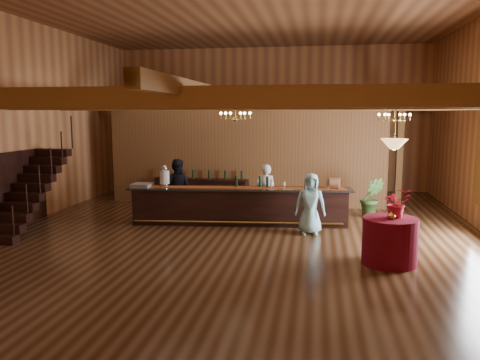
% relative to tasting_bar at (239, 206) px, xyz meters
% --- Properties ---
extents(floor, '(14.00, 14.00, 0.00)m').
position_rel_tasting_bar_xyz_m(floor, '(0.21, -0.76, -0.51)').
color(floor, brown).
rests_on(floor, ground).
extents(ceiling, '(14.00, 14.00, 0.00)m').
position_rel_tasting_bar_xyz_m(ceiling, '(0.21, -0.76, 4.99)').
color(ceiling, brown).
rests_on(ceiling, wall_back).
extents(wall_back, '(12.00, 0.10, 5.50)m').
position_rel_tasting_bar_xyz_m(wall_back, '(0.21, 6.24, 2.24)').
color(wall_back, '#BF8248').
rests_on(wall_back, floor).
extents(wall_front, '(12.00, 0.10, 5.50)m').
position_rel_tasting_bar_xyz_m(wall_front, '(0.21, -7.76, 2.24)').
color(wall_front, '#BF8248').
rests_on(wall_front, floor).
extents(wall_left, '(0.10, 14.00, 5.50)m').
position_rel_tasting_bar_xyz_m(wall_left, '(-5.79, -0.76, 2.24)').
color(wall_left, '#BF8248').
rests_on(wall_left, floor).
extents(beam_grid, '(11.90, 13.90, 0.39)m').
position_rel_tasting_bar_xyz_m(beam_grid, '(0.21, -0.26, 2.73)').
color(beam_grid, brown).
rests_on(beam_grid, wall_left).
extents(support_posts, '(9.20, 10.20, 3.20)m').
position_rel_tasting_bar_xyz_m(support_posts, '(0.21, -1.26, 1.09)').
color(support_posts, brown).
rests_on(support_posts, floor).
extents(partition_wall, '(9.00, 0.18, 3.10)m').
position_rel_tasting_bar_xyz_m(partition_wall, '(-0.29, 2.74, 1.04)').
color(partition_wall, brown).
rests_on(partition_wall, floor).
extents(staircase, '(1.00, 2.80, 2.00)m').
position_rel_tasting_bar_xyz_m(staircase, '(-5.24, -1.50, 0.49)').
color(staircase, black).
rests_on(staircase, floor).
extents(backroom_boxes, '(4.10, 0.60, 1.10)m').
position_rel_tasting_bar_xyz_m(backroom_boxes, '(-0.09, 4.74, 0.02)').
color(backroom_boxes, black).
rests_on(backroom_boxes, floor).
extents(tasting_bar, '(6.05, 1.35, 1.01)m').
position_rel_tasting_bar_xyz_m(tasting_bar, '(0.00, 0.00, 0.00)').
color(tasting_bar, black).
rests_on(tasting_bar, floor).
extents(beverage_dispenser, '(0.26, 0.26, 0.60)m').
position_rel_tasting_bar_xyz_m(beverage_dispenser, '(-2.04, -0.16, 0.78)').
color(beverage_dispenser, silver).
rests_on(beverage_dispenser, tasting_bar).
extents(glass_rack_tray, '(0.50, 0.50, 0.10)m').
position_rel_tasting_bar_xyz_m(glass_rack_tray, '(-2.63, -0.31, 0.54)').
color(glass_rack_tray, gray).
rests_on(glass_rack_tray, tasting_bar).
extents(raffle_drum, '(0.34, 0.24, 0.30)m').
position_rel_tasting_bar_xyz_m(raffle_drum, '(2.49, 0.20, 0.67)').
color(raffle_drum, brown).
rests_on(raffle_drum, tasting_bar).
extents(bar_bottle_0, '(0.07, 0.07, 0.30)m').
position_rel_tasting_bar_xyz_m(bar_bottle_0, '(-0.10, 0.11, 0.64)').
color(bar_bottle_0, black).
rests_on(bar_bottle_0, tasting_bar).
extents(bar_bottle_1, '(0.07, 0.07, 0.30)m').
position_rel_tasting_bar_xyz_m(bar_bottle_1, '(0.54, 0.17, 0.64)').
color(bar_bottle_1, black).
rests_on(bar_bottle_1, tasting_bar).
extents(bar_bottle_2, '(0.07, 0.07, 0.30)m').
position_rel_tasting_bar_xyz_m(bar_bottle_2, '(0.73, 0.19, 0.64)').
color(bar_bottle_2, black).
rests_on(bar_bottle_2, tasting_bar).
extents(backbar_shelf, '(3.12, 0.77, 0.87)m').
position_rel_tasting_bar_xyz_m(backbar_shelf, '(-1.68, 2.48, -0.07)').
color(backbar_shelf, black).
rests_on(backbar_shelf, floor).
extents(round_table, '(1.08, 1.08, 0.93)m').
position_rel_tasting_bar_xyz_m(round_table, '(3.50, -2.81, -0.04)').
color(round_table, maroon).
rests_on(round_table, floor).
extents(chandelier_left, '(0.80, 0.80, 0.43)m').
position_rel_tasting_bar_xyz_m(chandelier_left, '(-0.06, -0.28, 2.42)').
color(chandelier_left, '#B0933E').
rests_on(chandelier_left, beam_grid).
extents(chandelier_right, '(0.80, 0.80, 0.46)m').
position_rel_tasting_bar_xyz_m(chandelier_right, '(3.96, 0.33, 2.39)').
color(chandelier_right, '#B0933E').
rests_on(chandelier_right, beam_grid).
extents(pendant_lamp, '(0.52, 0.52, 0.90)m').
position_rel_tasting_bar_xyz_m(pendant_lamp, '(3.50, -2.81, 1.89)').
color(pendant_lamp, '#B0933E').
rests_on(pendant_lamp, beam_grid).
extents(bartender, '(0.59, 0.40, 1.59)m').
position_rel_tasting_bar_xyz_m(bartender, '(0.64, 0.64, 0.28)').
color(bartender, silver).
rests_on(bartender, floor).
extents(staff_second, '(0.83, 0.65, 1.67)m').
position_rel_tasting_bar_xyz_m(staff_second, '(-1.99, 0.78, 0.33)').
color(staff_second, black).
rests_on(staff_second, floor).
extents(guest, '(0.76, 0.51, 1.53)m').
position_rel_tasting_bar_xyz_m(guest, '(1.90, -0.72, 0.26)').
color(guest, '#8DCBDB').
rests_on(guest, floor).
extents(floor_plant, '(0.67, 0.55, 1.17)m').
position_rel_tasting_bar_xyz_m(floor_plant, '(3.61, 1.42, 0.08)').
color(floor_plant, '#325525').
rests_on(floor_plant, floor).
extents(table_flowers, '(0.60, 0.54, 0.59)m').
position_rel_tasting_bar_xyz_m(table_flowers, '(3.62, -2.74, 0.72)').
color(table_flowers, red).
rests_on(table_flowers, round_table).
extents(table_vase, '(0.15, 0.15, 0.27)m').
position_rel_tasting_bar_xyz_m(table_vase, '(3.50, -2.92, 0.56)').
color(table_vase, '#B0933E').
rests_on(table_vase, round_table).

